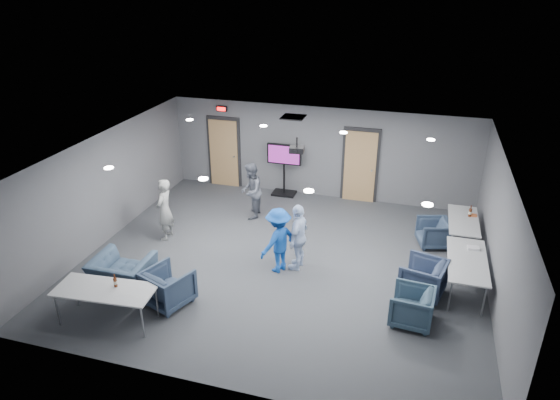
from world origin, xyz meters
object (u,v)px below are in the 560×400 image
(person_a, at_px, (165,210))
(person_b, at_px, (251,191))
(bottle_front, at_px, (115,282))
(tv_stand, at_px, (284,166))
(person_c, at_px, (298,237))
(table_right_b, at_px, (467,261))
(person_d, at_px, (278,240))
(chair_right_a, at_px, (434,233))
(projector, at_px, (297,149))
(bottle_right, at_px, (470,212))
(table_front_left, at_px, (105,291))
(table_right_a, at_px, (463,222))
(chair_front_b, at_px, (123,274))
(chair_right_b, at_px, (423,278))
(chair_right_c, at_px, (412,307))
(chair_front_a, at_px, (168,287))

(person_a, bearing_deg, person_b, 133.98)
(person_a, xyz_separation_m, bottle_front, (0.66, -3.16, 0.03))
(tv_stand, bearing_deg, person_c, -69.75)
(bottle_front, distance_m, tv_stand, 6.77)
(person_a, xyz_separation_m, table_right_b, (7.11, -0.27, -0.11))
(person_d, xyz_separation_m, chair_right_a, (3.33, 2.14, -0.42))
(projector, bearing_deg, person_a, -172.52)
(person_c, height_order, bottle_right, person_c)
(person_a, distance_m, table_front_left, 3.33)
(table_right_a, bearing_deg, chair_front_b, 119.57)
(person_b, distance_m, bottle_right, 5.60)
(chair_right_b, height_order, bottle_front, bottle_front)
(chair_right_c, relative_size, chair_front_b, 0.68)
(person_b, height_order, table_right_b, person_b)
(chair_front_a, xyz_separation_m, tv_stand, (0.75, 5.91, 0.51))
(chair_right_b, height_order, table_front_left, chair_right_b)
(chair_right_b, height_order, bottle_right, bottle_right)
(chair_right_c, distance_m, chair_front_a, 4.80)
(tv_stand, bearing_deg, bottle_right, -17.20)
(table_front_left, bearing_deg, bottle_right, 32.62)
(table_right_b, xyz_separation_m, projector, (-3.96, 1.07, 1.72))
(chair_right_c, xyz_separation_m, table_right_b, (1.02, 1.44, 0.33))
(chair_right_c, bearing_deg, chair_right_a, 178.28)
(chair_right_c, bearing_deg, chair_right_b, 175.40)
(chair_right_c, bearing_deg, person_a, -100.85)
(chair_front_a, xyz_separation_m, table_right_b, (5.76, 2.18, 0.30))
(person_b, height_order, table_right_a, person_b)
(person_b, relative_size, chair_right_c, 1.96)
(person_c, bearing_deg, chair_right_c, 68.75)
(chair_right_a, bearing_deg, person_d, -72.69)
(bottle_front, relative_size, tv_stand, 0.17)
(table_front_left, xyz_separation_m, projector, (2.65, 4.09, 1.72))
(bottle_right, bearing_deg, table_front_left, -142.67)
(person_c, bearing_deg, projector, -156.92)
(person_c, distance_m, chair_front_a, 3.01)
(table_front_left, bearing_deg, person_d, 40.54)
(person_b, bearing_deg, person_d, 24.28)
(chair_front_b, height_order, bottle_front, bottle_front)
(chair_right_a, bearing_deg, table_front_left, -66.58)
(person_a, bearing_deg, bottle_right, 102.33)
(table_right_a, bearing_deg, chair_front_a, 125.30)
(person_d, xyz_separation_m, table_front_left, (-2.63, -2.65, -0.07))
(table_front_left, bearing_deg, person_a, 93.96)
(person_c, relative_size, table_right_a, 0.94)
(bottle_front, bearing_deg, person_b, 78.39)
(person_c, bearing_deg, table_right_a, 125.34)
(chair_front_a, bearing_deg, chair_front_b, 12.99)
(chair_right_b, height_order, projector, projector)
(bottle_front, bearing_deg, chair_right_a, 38.72)
(person_d, relative_size, chair_right_c, 1.91)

